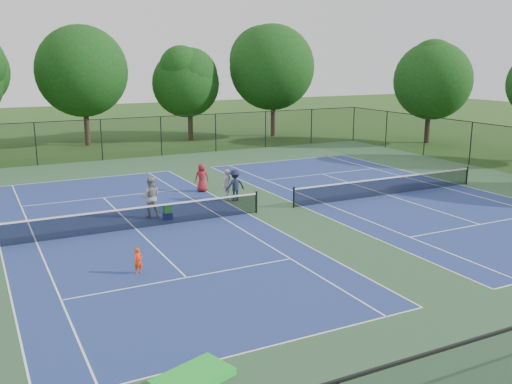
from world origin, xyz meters
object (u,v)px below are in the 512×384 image
instructor (150,197)px  ball_crate (168,216)px  tree_side_e (431,76)px  bystander_b (235,185)px  ball_hopper (167,209)px  tree_back_b (83,67)px  bystander_a (227,185)px  tree_back_d (273,63)px  tree_back_c (189,79)px  child_player (138,261)px  bystander_c (202,178)px

instructor → ball_crate: 1.26m
tree_side_e → bystander_b: tree_side_e is taller
ball_hopper → tree_back_b: bearing=87.1°
bystander_b → ball_crate: bystander_b is taller
bystander_a → tree_side_e: bearing=169.0°
tree_back_b → tree_back_d: tree_back_d is taller
tree_back_b → tree_back_d: bearing=-6.7°
ball_crate → tree_side_e: bearing=25.1°
tree_back_b → instructor: bearing=-94.3°
tree_back_c → bystander_b: size_ratio=5.03×
tree_back_d → bystander_a: tree_back_d is taller
tree_back_d → instructor: size_ratio=5.34×
bystander_b → tree_back_b: bearing=-85.1°
tree_back_d → ball_hopper: 30.21m
child_player → ball_hopper: 6.79m
ball_hopper → child_player: bearing=-116.9°
child_player → bystander_a: bearing=30.9°
tree_back_d → ball_hopper: tree_back_d is taller
tree_back_c → bystander_b: bearing=-104.9°
bystander_c → ball_crate: size_ratio=3.86×
tree_back_d → bystander_a: 26.10m
tree_back_b → child_player: 32.16m
tree_side_e → ball_crate: (-28.27, -13.22, -5.65)m
tree_back_d → bystander_a: size_ratio=6.22×
ball_crate → ball_hopper: size_ratio=1.02×
bystander_c → tree_back_d: bearing=-118.1°
bystander_b → ball_hopper: size_ratio=4.10×
child_player → instructor: instructor is taller
tree_back_b → ball_hopper: (-1.27, -25.22, -6.07)m
bystander_a → bystander_b: 0.45m
child_player → ball_hopper: size_ratio=2.32×
bystander_a → ball_hopper: bystander_a is taller
tree_side_e → ball_hopper: (-28.27, -13.22, -5.28)m
tree_side_e → child_player: tree_side_e is taller
tree_back_b → child_player: tree_back_b is taller
tree_side_e → bystander_a: 27.10m
tree_back_c → tree_back_d: (8.00, -1.00, 1.34)m
tree_side_e → bystander_c: 26.67m
tree_side_e → child_player: bearing=-148.4°
tree_back_c → bystander_a: (-6.25, -22.03, -4.65)m
bystander_b → tree_back_d: bearing=-125.7°
instructor → ball_crate: size_ratio=4.68×
tree_back_c → tree_side_e: bearing=-31.4°
bystander_a → bystander_b: (0.29, -0.34, 0.00)m
tree_side_e → child_player: 37.18m
ball_hopper → tree_back_d: bearing=51.8°
tree_back_b → ball_hopper: size_ratio=24.65×
bystander_c → tree_back_c: bearing=-98.7°
bystander_b → ball_crate: (-4.31, -1.84, -0.67)m
tree_back_d → ball_crate: (-18.27, -23.22, -6.66)m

